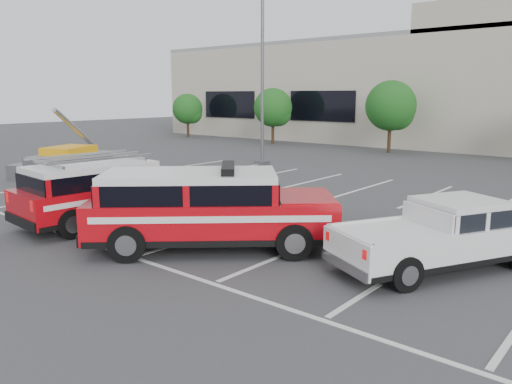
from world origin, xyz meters
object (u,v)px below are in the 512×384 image
(tree_mid_left, at_px, (392,108))
(ladder_suv, at_px, (105,195))
(tree_left, at_px, (274,109))
(utility_rig, at_px, (67,163))
(white_pickup, at_px, (444,241))
(light_pole_left, at_px, (262,71))
(tree_far_left, at_px, (189,110))
(fire_chief_suv, at_px, (208,214))

(tree_mid_left, relative_size, ladder_suv, 0.88)
(tree_left, xyz_separation_m, tree_mid_left, (10.00, 0.00, 0.27))
(tree_left, height_order, utility_rig, tree_left)
(tree_left, xyz_separation_m, utility_rig, (2.54, -19.49, -2.11))
(tree_mid_left, distance_m, white_pickup, 23.65)
(light_pole_left, relative_size, white_pickup, 1.92)
(white_pickup, height_order, utility_rig, utility_rig)
(tree_mid_left, height_order, utility_rig, tree_mid_left)
(light_pole_left, bearing_deg, white_pickup, -37.55)
(ladder_suv, xyz_separation_m, utility_rig, (-8.90, 3.82, -0.18))
(tree_left, relative_size, utility_rig, 0.97)
(light_pole_left, bearing_deg, utility_rig, -114.83)
(tree_far_left, height_order, white_pickup, tree_far_left)
(white_pickup, bearing_deg, tree_left, 163.28)
(tree_far_left, relative_size, white_pickup, 0.75)
(tree_far_left, relative_size, light_pole_left, 0.39)
(light_pole_left, relative_size, ladder_suv, 1.87)
(tree_mid_left, relative_size, white_pickup, 0.91)
(tree_far_left, distance_m, tree_mid_left, 20.01)
(light_pole_left, xyz_separation_m, utility_rig, (-4.37, -9.44, -4.52))
(utility_rig, bearing_deg, fire_chief_suv, -36.57)
(tree_far_left, bearing_deg, utility_rig, -57.25)
(fire_chief_suv, distance_m, white_pickup, 5.68)
(light_pole_left, bearing_deg, fire_chief_suv, -55.96)
(tree_mid_left, xyz_separation_m, fire_chief_suv, (5.77, -23.16, -2.16))
(white_pickup, bearing_deg, tree_mid_left, 145.84)
(ladder_suv, bearing_deg, utility_rig, 161.19)
(fire_chief_suv, distance_m, ladder_suv, 4.34)
(light_pole_left, xyz_separation_m, white_pickup, (14.03, -10.78, -4.56))
(tree_mid_left, distance_m, light_pole_left, 10.73)
(white_pickup, distance_m, ladder_suv, 9.82)
(tree_left, bearing_deg, fire_chief_suv, -55.75)
(tree_left, distance_m, utility_rig, 19.77)
(tree_left, height_order, white_pickup, tree_left)
(light_pole_left, relative_size, fire_chief_suv, 1.69)
(tree_mid_left, xyz_separation_m, ladder_suv, (1.44, -23.31, -2.20))
(fire_chief_suv, xyz_separation_m, white_pickup, (5.17, 2.33, -0.26))
(tree_far_left, relative_size, tree_left, 0.90)
(fire_chief_suv, height_order, ladder_suv, fire_chief_suv)
(tree_far_left, xyz_separation_m, white_pickup, (30.94, -20.83, -1.88))
(tree_mid_left, bearing_deg, white_pickup, -62.30)
(tree_left, distance_m, light_pole_left, 12.43)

